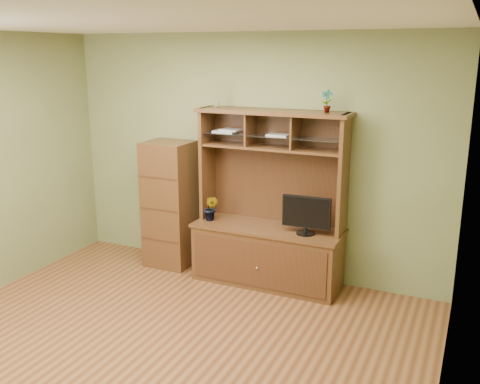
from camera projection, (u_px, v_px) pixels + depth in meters
The scene contains 8 objects.
room at pixel (151, 199), 4.25m from camera, with size 4.54×4.04×2.74m.
media_hutch at pixel (268, 237), 5.85m from camera, with size 1.66×0.61×1.90m.
monitor at pixel (306, 214), 5.51m from camera, with size 0.51×0.20×0.40m.
orchid_plant at pixel (211, 208), 5.97m from camera, with size 0.16×0.13×0.29m, color #345F20.
top_plant at pixel (327, 101), 5.31m from camera, with size 0.12×0.08×0.23m, color #336D26.
reed_diffuser at pixel (216, 97), 5.80m from camera, with size 0.06×0.06×0.29m.
magazines at pixel (244, 132), 5.76m from camera, with size 0.86×0.19×0.04m.
side_cabinet at pixel (170, 204), 6.31m from camera, with size 0.53×0.48×1.49m.
Camera 1 is at (2.35, -3.43, 2.49)m, focal length 40.00 mm.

